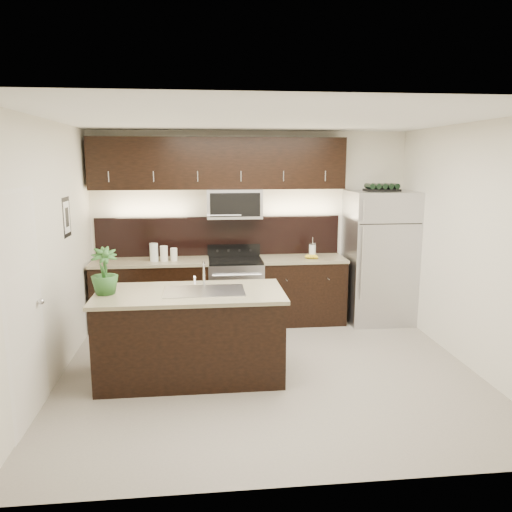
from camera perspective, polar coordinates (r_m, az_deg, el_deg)
The scene contains 12 objects.
ground at distance 5.66m, azimuth 1.44°, elevation -12.98°, with size 4.50×4.50×0.00m, color gray.
room_walls at distance 5.16m, azimuth 0.36°, elevation 4.28°, with size 4.52×4.02×2.71m.
counter_run at distance 7.06m, azimuth -4.04°, elevation -4.09°, with size 3.51×0.65×0.94m.
upper_fixtures at distance 6.97m, azimuth -4.05°, elevation 9.61°, with size 3.49×0.40×1.66m.
island at distance 5.40m, azimuth -7.45°, elevation -8.87°, with size 1.96×0.96×0.94m.
sink_faucet at distance 5.27m, azimuth -5.94°, elevation -3.84°, with size 0.84×0.50×0.28m.
refrigerator at distance 7.33m, azimuth 13.83°, elevation -0.10°, with size 0.90×0.81×1.87m, color #B2B2B7.
wine_rack at distance 7.22m, azimuth 14.19°, elevation 7.61°, with size 0.46×0.29×0.11m.
plant at distance 5.30m, azimuth -16.95°, elevation -1.66°, with size 0.27×0.27×0.48m, color #2A5B24.
canisters at distance 6.91m, azimuth -10.75°, elevation 0.33°, with size 0.37×0.11×0.25m.
french_press at distance 7.05m, azimuth 6.46°, elevation 0.64°, with size 0.10×0.10×0.29m.
bananas at distance 7.02m, azimuth 5.97°, elevation -0.03°, with size 0.19×0.15×0.06m, color gold.
Camera 1 is at (-0.69, -5.13, 2.28)m, focal length 35.00 mm.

